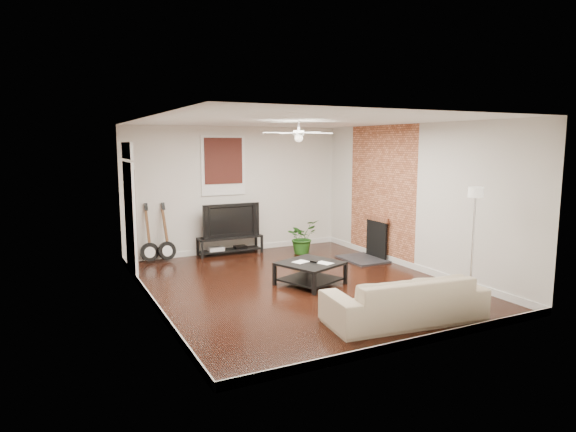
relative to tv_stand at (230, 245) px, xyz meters
name	(u,v)px	position (x,y,z in m)	size (l,w,h in m)	color
room	(299,204)	(0.24, -2.78, 1.20)	(5.01, 6.01, 2.81)	black
brick_accent	(381,193)	(2.73, -1.78, 1.20)	(0.02, 2.20, 2.80)	#9A5031
fireplace	(369,238)	(2.44, -1.78, 0.26)	(0.80, 1.10, 0.92)	black
window_back	(223,166)	(-0.06, 0.19, 1.75)	(1.00, 0.06, 1.30)	#3A1910
door_left	(131,209)	(-2.22, -0.88, 1.05)	(0.08, 1.00, 2.50)	white
tv_stand	(230,245)	(0.00, 0.00, 0.00)	(1.43, 0.38, 0.40)	black
tv	(229,220)	(0.00, 0.02, 0.57)	(1.28, 0.17, 0.74)	black
coffee_table	(310,273)	(0.43, -2.86, 0.00)	(0.93, 0.93, 0.39)	black
sofa	(404,298)	(0.71, -5.01, 0.12)	(2.21, 0.86, 0.64)	#C5AB94
floor_lamp	(473,247)	(2.06, -4.91, 0.70)	(0.30, 0.30, 1.80)	silver
potted_plant	(302,237)	(1.45, -0.65, 0.17)	(0.67, 0.58, 0.75)	#225A19
guitar_left	(149,233)	(-1.76, -0.03, 0.42)	(0.38, 0.27, 1.24)	black
guitar_right	(166,232)	(-1.41, -0.06, 0.42)	(0.38, 0.27, 1.24)	black
ceiling_fan	(299,133)	(0.24, -2.78, 2.40)	(1.24, 1.24, 0.32)	white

